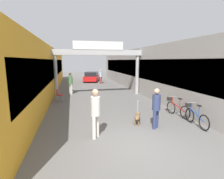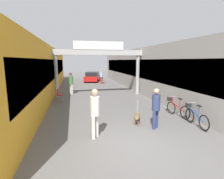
% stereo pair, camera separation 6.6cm
% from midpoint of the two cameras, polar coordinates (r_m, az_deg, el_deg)
% --- Properties ---
extents(ground_plane, '(80.00, 80.00, 0.00)m').
position_cam_midpoint_polar(ground_plane, '(6.29, 8.27, -17.82)').
color(ground_plane, '#605E5B').
extents(storefront_left, '(3.00, 26.00, 3.94)m').
position_cam_midpoint_polar(storefront_left, '(16.50, -23.52, 5.55)').
color(storefront_left, gold).
rests_on(storefront_left, ground_plane).
extents(storefront_right, '(3.00, 26.00, 3.94)m').
position_cam_midpoint_polar(storefront_right, '(17.74, 11.03, 6.38)').
color(storefront_right, '#9E9993').
rests_on(storefront_right, ground_plane).
extents(arcade_sign_gateway, '(7.40, 0.47, 4.36)m').
position_cam_midpoint_polar(arcade_sign_gateway, '(14.27, -4.61, 10.43)').
color(arcade_sign_gateway, '#B2B2B2').
rests_on(arcade_sign_gateway, ground_plane).
extents(pedestrian_with_dog, '(0.48, 0.48, 1.73)m').
position_cam_midpoint_polar(pedestrian_with_dog, '(7.59, 14.01, -5.18)').
color(pedestrian_with_dog, navy).
rests_on(pedestrian_with_dog, ground_plane).
extents(pedestrian_companion, '(0.48, 0.48, 1.85)m').
position_cam_midpoint_polar(pedestrian_companion, '(6.50, -5.72, -6.67)').
color(pedestrian_companion, silver).
rests_on(pedestrian_companion, ground_plane).
extents(pedestrian_carrying_crate, '(0.46, 0.46, 1.84)m').
position_cam_midpoint_polar(pedestrian_carrying_crate, '(15.34, -13.49, 2.43)').
color(pedestrian_carrying_crate, silver).
rests_on(pedestrian_carrying_crate, ground_plane).
extents(pedestrian_elderly_walking, '(0.47, 0.47, 1.78)m').
position_cam_midpoint_polar(pedestrian_elderly_walking, '(21.88, -3.81, 4.61)').
color(pedestrian_elderly_walking, '#99332D').
rests_on(pedestrian_elderly_walking, ground_plane).
extents(dog_on_leash, '(0.53, 0.72, 0.51)m').
position_cam_midpoint_polar(dog_on_leash, '(8.16, 8.09, -8.90)').
color(dog_on_leash, brown).
rests_on(dog_on_leash, ground_plane).
extents(bicycle_blue_nearest, '(0.46, 1.69, 0.98)m').
position_cam_midpoint_polar(bicycle_blue_nearest, '(8.70, 25.28, -7.74)').
color(bicycle_blue_nearest, black).
rests_on(bicycle_blue_nearest, ground_plane).
extents(bicycle_red_second, '(0.46, 1.68, 0.98)m').
position_cam_midpoint_polar(bicycle_red_second, '(9.79, 20.07, -5.54)').
color(bicycle_red_second, black).
rests_on(bicycle_red_second, ground_plane).
extents(bollard_post_metal, '(0.10, 0.10, 0.98)m').
position_cam_midpoint_polar(bollard_post_metal, '(8.51, 8.13, -6.83)').
color(bollard_post_metal, gray).
rests_on(bollard_post_metal, ground_plane).
extents(cafe_chair_red_nearer, '(0.45, 0.45, 0.89)m').
position_cam_midpoint_polar(cafe_chair_red_nearer, '(12.78, -17.08, -1.48)').
color(cafe_chair_red_nearer, gray).
rests_on(cafe_chair_red_nearer, ground_plane).
extents(parked_car_red, '(2.71, 4.31, 1.33)m').
position_cam_midpoint_polar(parked_car_red, '(24.39, -6.70, 4.15)').
color(parked_car_red, red).
rests_on(parked_car_red, ground_plane).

